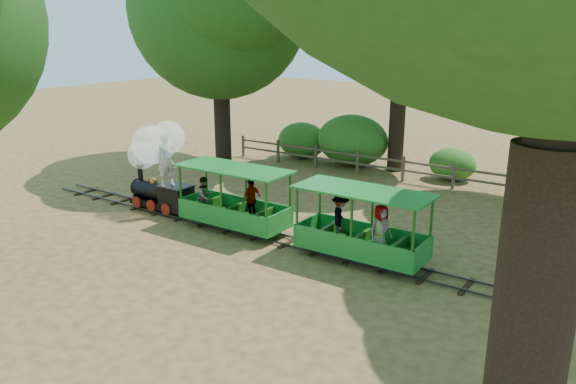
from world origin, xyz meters
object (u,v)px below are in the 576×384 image
Objects in this scene: locomotive at (156,159)px; fence at (428,171)px; carriage_rear at (359,230)px; carriage_front at (232,204)px.

locomotive is 10.16m from fence.
locomotive is at bearing -128.12° from fence.
fence is at bearing 98.31° from carriage_rear.
carriage_front is at bearing -179.47° from carriage_rear.
carriage_rear reaches higher than fence.
carriage_rear is at bearing -0.18° from locomotive.
locomotive is 0.88× the size of carriage_rear.
fence is (-1.16, 7.96, -0.24)m from carriage_rear.
locomotive is 7.45m from carriage_rear.
carriage_front is 8.56m from fence.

